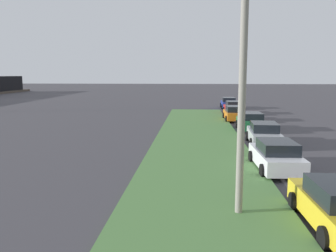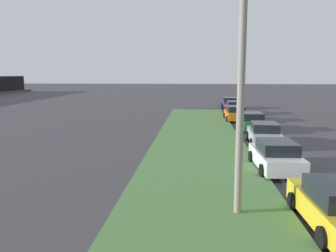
# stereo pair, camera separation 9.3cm
# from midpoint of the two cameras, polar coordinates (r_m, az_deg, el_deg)

# --- Properties ---
(grass_median) EXTENTS (60.00, 6.00, 0.12)m
(grass_median) POSITION_cam_midpoint_polar(r_m,az_deg,el_deg) (15.16, 5.23, -9.15)
(grass_median) COLOR #517F42
(grass_median) RESTS_ON ground
(parked_car_white) EXTENTS (4.35, 2.11, 1.47)m
(parked_car_white) POSITION_cam_midpoint_polar(r_m,az_deg,el_deg) (17.81, 16.86, -4.63)
(parked_car_white) COLOR silver
(parked_car_white) RESTS_ON ground
(parked_car_silver) EXTENTS (4.40, 2.21, 1.47)m
(parked_car_silver) POSITION_cam_midpoint_polar(r_m,az_deg,el_deg) (23.99, 15.06, -1.22)
(parked_car_silver) COLOR #B2B5BA
(parked_car_silver) RESTS_ON ground
(parked_car_green) EXTENTS (4.33, 2.08, 1.47)m
(parked_car_green) POSITION_cam_midpoint_polar(r_m,az_deg,el_deg) (29.79, 13.11, 0.70)
(parked_car_green) COLOR #1E6B38
(parked_car_green) RESTS_ON ground
(parked_car_orange) EXTENTS (4.32, 2.07, 1.47)m
(parked_car_orange) POSITION_cam_midpoint_polar(r_m,az_deg,el_deg) (35.42, 10.58, 2.00)
(parked_car_orange) COLOR orange
(parked_car_orange) RESTS_ON ground
(parked_car_red) EXTENTS (4.36, 2.13, 1.47)m
(parked_car_red) POSITION_cam_midpoint_polar(r_m,az_deg,el_deg) (41.40, 10.44, 2.93)
(parked_car_red) COLOR red
(parked_car_red) RESTS_ON ground
(parked_car_blue) EXTENTS (4.33, 2.07, 1.47)m
(parked_car_blue) POSITION_cam_midpoint_polar(r_m,az_deg,el_deg) (47.69, 9.65, 3.67)
(parked_car_blue) COLOR #23389E
(parked_car_blue) RESTS_ON ground
(streetlight) EXTENTS (0.57, 2.87, 7.50)m
(streetlight) POSITION_cam_midpoint_polar(r_m,az_deg,el_deg) (11.38, 13.47, 6.95)
(streetlight) COLOR gray
(streetlight) RESTS_ON ground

